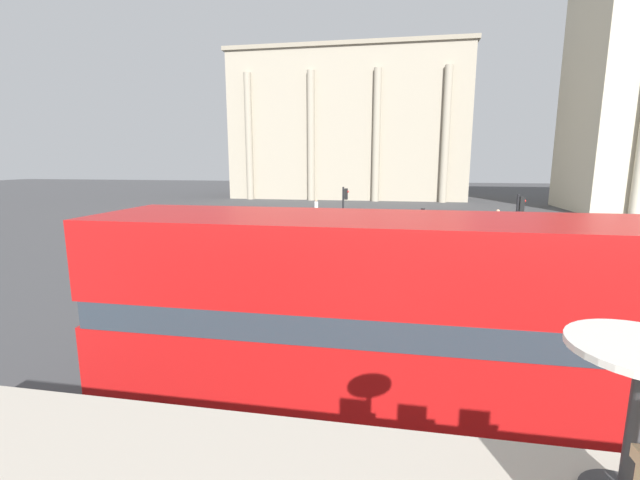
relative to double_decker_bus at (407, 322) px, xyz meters
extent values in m
cylinder|color=black|center=(3.87, 1.21, -1.71)|extent=(1.04, 0.22, 1.04)
cylinder|color=black|center=(-3.87, 1.21, -1.71)|extent=(1.04, 0.22, 1.04)
cylinder|color=black|center=(-3.87, -1.21, -1.71)|extent=(1.04, 0.22, 1.04)
cube|color=#B71414|center=(0.00, 0.00, -0.86)|extent=(10.55, 2.43, 1.71)
cube|color=#2D3842|center=(0.00, 0.00, 0.22)|extent=(10.34, 2.45, 0.45)
cube|color=#B71414|center=(0.00, 0.00, 1.10)|extent=(10.55, 2.43, 1.30)
cylinder|color=#2D2D30|center=(0.80, -5.08, 1.54)|extent=(0.07, 0.07, 0.68)
cube|color=#A39984|center=(-6.94, 52.36, 6.93)|extent=(30.01, 11.87, 18.33)
cube|color=gray|center=(-6.94, 52.36, 16.35)|extent=(30.61, 12.47, 0.50)
cylinder|color=#A39984|center=(-18.95, 45.98, 5.56)|extent=(0.90, 0.90, 15.58)
cylinder|color=#A39984|center=(-10.95, 45.98, 5.56)|extent=(0.90, 0.90, 15.58)
cylinder|color=#A39984|center=(-2.94, 45.98, 5.56)|extent=(0.90, 0.90, 15.58)
cylinder|color=#A39984|center=(5.06, 45.98, 5.56)|extent=(0.90, 0.90, 15.58)
cylinder|color=black|center=(0.56, 6.40, -0.50)|extent=(0.12, 0.12, 3.46)
cube|color=black|center=(0.74, 6.40, 0.78)|extent=(0.20, 0.24, 0.70)
sphere|color=green|center=(0.85, 6.40, 0.93)|extent=(0.14, 0.14, 0.14)
cylinder|color=black|center=(5.42, 14.72, -0.58)|extent=(0.12, 0.12, 3.32)
cube|color=black|center=(5.60, 14.72, 0.63)|extent=(0.20, 0.24, 0.70)
sphere|color=red|center=(5.71, 14.72, 0.78)|extent=(0.14, 0.14, 0.14)
cylinder|color=black|center=(-3.63, 20.18, -0.60)|extent=(0.12, 0.12, 3.26)
cube|color=black|center=(-3.45, 20.18, 0.58)|extent=(0.20, 0.24, 0.70)
sphere|color=red|center=(-3.34, 20.18, 0.73)|extent=(0.14, 0.14, 0.14)
cylinder|color=black|center=(10.08, 25.09, -1.94)|extent=(0.60, 0.18, 0.60)
cylinder|color=black|center=(10.08, 23.34, -1.94)|extent=(0.60, 0.18, 0.60)
cylinder|color=black|center=(7.28, 25.09, -1.94)|extent=(0.60, 0.18, 0.60)
cylinder|color=black|center=(7.28, 23.34, -1.94)|extent=(0.60, 0.18, 0.60)
cube|color=silver|center=(8.68, 24.21, -1.66)|extent=(4.20, 1.75, 0.55)
cube|color=#2D3842|center=(8.48, 24.21, -1.14)|extent=(1.89, 1.61, 0.50)
cylinder|color=black|center=(2.35, 13.59, -1.94)|extent=(0.60, 0.18, 0.60)
cylinder|color=black|center=(2.35, 11.84, -1.94)|extent=(0.60, 0.18, 0.60)
cylinder|color=black|center=(-0.45, 13.59, -1.94)|extent=(0.60, 0.18, 0.60)
cylinder|color=black|center=(-0.45, 11.84, -1.94)|extent=(0.60, 0.18, 0.60)
cube|color=black|center=(0.95, 12.71, -1.66)|extent=(4.20, 1.75, 0.55)
cube|color=#2D3842|center=(0.75, 12.71, -1.14)|extent=(1.89, 1.61, 0.50)
cylinder|color=#282B33|center=(-7.14, 28.94, -1.83)|extent=(0.14, 0.14, 0.82)
cylinder|color=#282B33|center=(-6.96, 28.94, -1.83)|extent=(0.14, 0.14, 0.82)
cylinder|color=silver|center=(-7.05, 28.94, -1.10)|extent=(0.32, 0.32, 0.65)
sphere|color=tan|center=(-7.05, 28.94, -0.66)|extent=(0.22, 0.22, 0.22)
cylinder|color=#282B33|center=(6.16, 22.41, -1.80)|extent=(0.14, 0.14, 0.86)
cylinder|color=#282B33|center=(6.34, 22.41, -1.80)|extent=(0.14, 0.14, 0.86)
cylinder|color=#284799|center=(6.25, 22.41, -1.03)|extent=(0.32, 0.32, 0.68)
sphere|color=tan|center=(6.25, 22.41, -0.57)|extent=(0.23, 0.23, 0.23)
camera|label=1|loc=(-0.22, -6.92, 2.65)|focal=24.00mm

